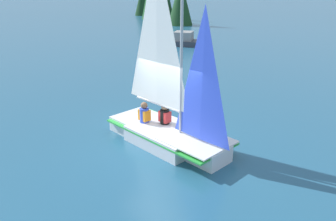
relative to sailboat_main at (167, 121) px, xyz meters
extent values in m
plane|color=#235675|center=(0.02, 0.01, -0.74)|extent=(260.00, 260.00, 0.00)
cube|color=silver|center=(0.02, 0.01, -0.50)|extent=(2.69, 2.29, 0.49)
cube|color=silver|center=(1.58, 0.48, -0.50)|extent=(1.19, 1.17, 0.49)
cube|color=silver|center=(-1.53, -0.46, -0.50)|extent=(1.34, 1.66, 0.49)
cube|color=green|center=(0.02, 0.01, -0.34)|extent=(4.41, 2.82, 0.05)
cube|color=silver|center=(1.12, 0.34, -0.23)|extent=(2.25, 2.04, 0.04)
cylinder|color=#B7B7BC|center=(0.52, 0.16, 2.42)|extent=(0.08, 0.08, 5.34)
cylinder|color=#B7B7BC|center=(-0.41, -0.12, 0.44)|extent=(1.89, 0.63, 0.07)
pyramid|color=white|center=(-0.41, -0.12, 2.72)|extent=(1.79, 0.58, 4.49)
pyramid|color=blue|center=(1.27, 0.38, 1.66)|extent=(1.36, 0.46, 3.63)
cube|color=black|center=(-2.05, -0.62, -0.57)|extent=(0.09, 0.05, 0.34)
cube|color=black|center=(-0.39, 0.11, -0.51)|extent=(0.34, 0.31, 0.45)
cylinder|color=black|center=(-0.39, 0.11, -0.04)|extent=(0.37, 0.37, 0.50)
cube|color=red|center=(-0.39, 0.11, -0.01)|extent=(0.40, 0.35, 0.35)
sphere|color=#A87A56|center=(-0.39, 0.11, 0.31)|extent=(0.22, 0.22, 0.22)
cube|color=black|center=(-0.81, -0.42, -0.51)|extent=(0.34, 0.31, 0.45)
cylinder|color=blue|center=(-0.81, -0.42, -0.04)|extent=(0.37, 0.37, 0.50)
cube|color=orange|center=(-0.81, -0.42, -0.01)|extent=(0.40, 0.35, 0.35)
sphere|color=brown|center=(-0.81, -0.42, 0.31)|extent=(0.22, 0.22, 0.22)
cube|color=#333842|center=(-15.71, 9.31, -0.53)|extent=(4.18, 4.35, 0.41)
cube|color=gray|center=(-15.51, 9.55, 0.02)|extent=(2.10, 2.09, 0.70)
cube|color=black|center=(-17.19, 7.68, -0.49)|extent=(0.34, 0.34, 0.50)
cone|color=#143319|center=(-44.43, 18.32, 1.59)|extent=(2.51, 2.51, 4.66)
cone|color=#143319|center=(-32.48, 16.74, 1.67)|extent=(2.19, 2.19, 4.83)
cone|color=#193D1E|center=(-28.77, 16.74, 2.09)|extent=(3.13, 3.13, 5.66)
camera|label=1|loc=(8.21, -4.26, 3.86)|focal=35.00mm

